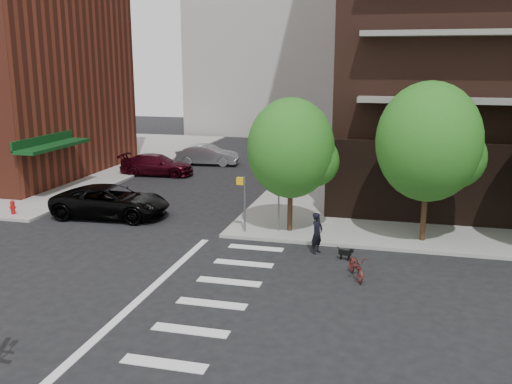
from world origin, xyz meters
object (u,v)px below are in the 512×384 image
object	(u,v)px
parked_car_silver	(208,155)
scooter	(356,266)
parked_car_maroon	(157,165)
dog_walker	(317,233)
parked_car_black	(111,202)
fire_hydrant	(13,206)

from	to	relation	value
parked_car_silver	scooter	distance (m)	24.81
parked_car_maroon	dog_walker	world-z (taller)	dog_walker
parked_car_black	fire_hydrant	bearing A→B (deg)	100.13
scooter	dog_walker	distance (m)	3.07
parked_car_maroon	dog_walker	bearing A→B (deg)	-140.53
parked_car_maroon	dog_walker	xyz separation A→B (m)	(13.41, -13.87, 0.13)
fire_hydrant	scooter	distance (m)	18.48
parked_car_maroon	scooter	xyz separation A→B (m)	(15.25, -16.29, -0.29)
fire_hydrant	parked_car_maroon	xyz separation A→B (m)	(2.74, 12.07, 0.20)
fire_hydrant	parked_car_silver	world-z (taller)	parked_car_silver
parked_car_maroon	fire_hydrant	bearing A→B (deg)	162.64
fire_hydrant	parked_car_black	xyz separation A→B (m)	(5.00, 1.20, 0.28)
parked_car_silver	scooter	bearing A→B (deg)	-153.76
dog_walker	parked_car_black	bearing A→B (deg)	98.45
parked_car_maroon	scooter	distance (m)	22.32
fire_hydrant	parked_car_maroon	size ratio (longest dim) A/B	0.14
fire_hydrant	scooter	xyz separation A→B (m)	(17.99, -4.22, -0.09)
parked_car_silver	dog_walker	world-z (taller)	dog_walker
parked_car_silver	scooter	size ratio (longest dim) A/B	2.72
parked_car_silver	dog_walker	distance (m)	21.78
dog_walker	fire_hydrant	bearing A→B (deg)	107.15
fire_hydrant	scooter	size ratio (longest dim) A/B	0.42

